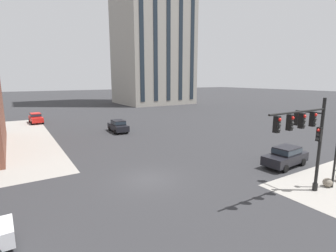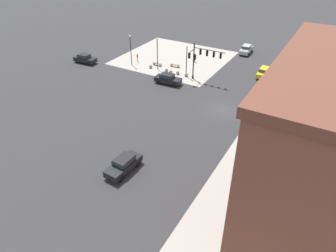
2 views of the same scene
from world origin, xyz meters
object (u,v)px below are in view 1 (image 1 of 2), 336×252
(traffic_signal_main, at_px, (307,132))
(car_parked_curb, at_px, (286,156))
(bollard_sphere_curb_a, at_px, (328,182))
(car_main_southbound_near, at_px, (118,125))
(car_main_northbound_near, at_px, (36,118))

(traffic_signal_main, height_order, car_parked_curb, traffic_signal_main)
(bollard_sphere_curb_a, height_order, car_main_southbound_near, car_main_southbound_near)
(traffic_signal_main, xyz_separation_m, bollard_sphere_curb_a, (2.68, -0.30, -3.77))
(traffic_signal_main, distance_m, car_main_northbound_near, 40.93)
(traffic_signal_main, bearing_deg, car_main_northbound_near, 107.04)
(traffic_signal_main, bearing_deg, bollard_sphere_curb_a, -6.48)
(car_main_northbound_near, bearing_deg, bollard_sphere_curb_a, -69.58)
(car_main_southbound_near, bearing_deg, car_main_northbound_near, 122.55)
(car_main_southbound_near, xyz_separation_m, car_parked_curb, (6.88, -20.96, 0.00))
(car_main_northbound_near, height_order, car_main_southbound_near, same)
(traffic_signal_main, relative_size, car_main_northbound_near, 1.37)
(traffic_signal_main, bearing_deg, car_parked_curb, 43.27)
(traffic_signal_main, relative_size, bollard_sphere_curb_a, 9.94)
(car_parked_curb, bearing_deg, car_main_southbound_near, 108.18)
(car_main_northbound_near, bearing_deg, car_main_southbound_near, -57.45)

